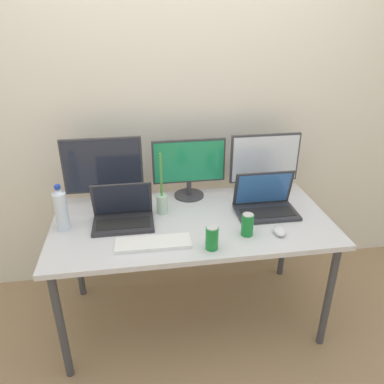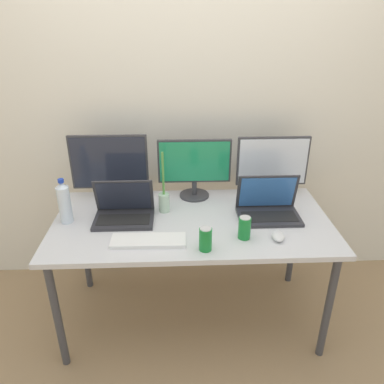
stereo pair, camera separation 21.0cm
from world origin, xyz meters
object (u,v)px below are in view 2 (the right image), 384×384
object	(u,v)px
laptop_secondary	(268,207)
bamboo_vase	(164,200)
work_desk	(192,229)
laptop_silver	(124,210)
soda_can_by_laptop	(245,228)
water_bottle	(64,202)
keyboard_main	(148,241)
monitor_right	(272,166)
soda_can_near_keyboard	(205,239)
mouse_by_keyboard	(278,236)
monitor_left	(109,166)
monitor_center	(194,166)

from	to	relation	value
laptop_secondary	bamboo_vase	bearing A→B (deg)	172.41
laptop_secondary	work_desk	bearing A→B (deg)	-176.01
laptop_silver	soda_can_by_laptop	size ratio (longest dim) A/B	2.71
laptop_secondary	water_bottle	distance (m)	1.17
keyboard_main	bamboo_vase	size ratio (longest dim) A/B	1.04
bamboo_vase	monitor_right	bearing A→B (deg)	15.72
work_desk	laptop_silver	world-z (taller)	laptop_silver
monitor_right	soda_can_near_keyboard	size ratio (longest dim) A/B	3.62
bamboo_vase	work_desk	bearing A→B (deg)	-34.65
laptop_silver	mouse_by_keyboard	xyz separation A→B (m)	(0.84, -0.25, -0.04)
monitor_left	soda_can_near_keyboard	size ratio (longest dim) A/B	3.80
soda_can_by_laptop	laptop_silver	bearing A→B (deg)	160.69
monitor_right	bamboo_vase	distance (m)	0.73
work_desk	water_bottle	bearing A→B (deg)	179.14
laptop_silver	soda_can_by_laptop	distance (m)	0.70
mouse_by_keyboard	water_bottle	xyz separation A→B (m)	(-1.17, 0.23, 0.11)
laptop_silver	keyboard_main	xyz separation A→B (m)	(0.15, -0.25, -0.05)
monitor_left	laptop_silver	xyz separation A→B (m)	(0.11, -0.26, -0.18)
work_desk	monitor_center	size ratio (longest dim) A/B	3.47
work_desk	mouse_by_keyboard	bearing A→B (deg)	-26.49
monitor_left	keyboard_main	world-z (taller)	monitor_left
monitor_center	water_bottle	distance (m)	0.81
mouse_by_keyboard	water_bottle	size ratio (longest dim) A/B	0.38
soda_can_by_laptop	mouse_by_keyboard	bearing A→B (deg)	-6.32
keyboard_main	soda_can_near_keyboard	bearing A→B (deg)	-13.86
laptop_silver	monitor_center	bearing A→B (deg)	33.52
monitor_left	bamboo_vase	xyz separation A→B (m)	(0.34, -0.18, -0.16)
work_desk	laptop_silver	xyz separation A→B (m)	(-0.39, 0.03, 0.12)
work_desk	monitor_left	world-z (taller)	monitor_left
monitor_left	soda_can_by_laptop	size ratio (longest dim) A/B	3.80
laptop_secondary	mouse_by_keyboard	distance (m)	0.26
monitor_right	laptop_silver	bearing A→B (deg)	-163.16
monitor_left	monitor_center	size ratio (longest dim) A/B	1.04
work_desk	soda_can_near_keyboard	distance (m)	0.33
work_desk	bamboo_vase	distance (m)	0.24
work_desk	monitor_left	distance (m)	0.65
mouse_by_keyboard	work_desk	bearing A→B (deg)	160.07
monitor_right	keyboard_main	bearing A→B (deg)	-145.16
keyboard_main	mouse_by_keyboard	size ratio (longest dim) A/B	3.84
monitor_right	mouse_by_keyboard	xyz separation A→B (m)	(-0.08, -0.53, -0.19)
work_desk	keyboard_main	distance (m)	0.34
monitor_center	soda_can_by_laptop	size ratio (longest dim) A/B	3.67
monitor_left	mouse_by_keyboard	distance (m)	1.10
monitor_right	bamboo_vase	xyz separation A→B (m)	(-0.69, -0.19, -0.13)
laptop_secondary	soda_can_by_laptop	bearing A→B (deg)	-127.37
work_desk	laptop_secondary	size ratio (longest dim) A/B	4.48
monitor_center	laptop_secondary	bearing A→B (deg)	-33.35
monitor_left	monitor_center	bearing A→B (deg)	1.84
water_bottle	bamboo_vase	size ratio (longest dim) A/B	0.71
monitor_left	soda_can_near_keyboard	distance (m)	0.83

